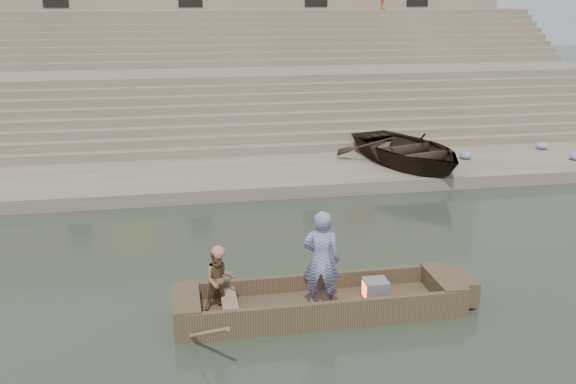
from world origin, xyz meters
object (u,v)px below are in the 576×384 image
object	(u,v)px
standing_man	(321,260)
beached_rowboat	(408,149)
main_rowboat	(320,308)
rowing_man	(219,280)
television	(375,289)

from	to	relation	value
standing_man	beached_rowboat	distance (m)	10.44
main_rowboat	rowing_man	distance (m)	2.06
main_rowboat	television	xyz separation A→B (m)	(1.11, 0.00, 0.31)
main_rowboat	rowing_man	size ratio (longest dim) A/B	4.07
main_rowboat	beached_rowboat	xyz separation A→B (m)	(5.11, 8.94, 0.82)
television	beached_rowboat	bearing A→B (deg)	65.91
standing_man	television	bearing A→B (deg)	-155.71
television	standing_man	bearing A→B (deg)	-172.62
rowing_man	beached_rowboat	size ratio (longest dim) A/B	0.24
rowing_man	beached_rowboat	bearing A→B (deg)	46.80
standing_man	television	world-z (taller)	standing_man
standing_man	rowing_man	bearing A→B (deg)	8.97
main_rowboat	standing_man	distance (m)	1.10
main_rowboat	television	size ratio (longest dim) A/B	10.87
television	rowing_man	bearing A→B (deg)	177.75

